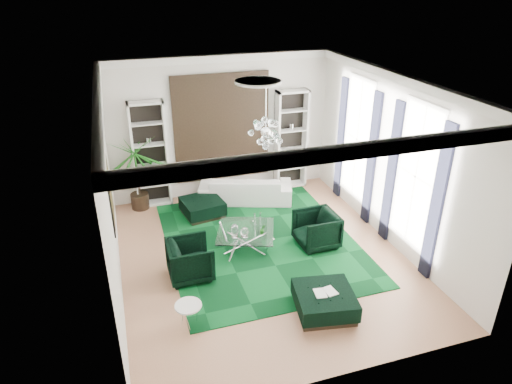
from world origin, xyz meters
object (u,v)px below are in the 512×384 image
object	(u,v)px
armchair_right	(316,229)
coffee_table	(246,239)
sofa	(246,188)
armchair_left	(190,260)
palm	(136,164)
ottoman_front	(324,302)
ottoman_side	(202,208)
side_table	(189,316)

from	to	relation	value
armchair_right	coffee_table	distance (m)	1.61
armchair_right	sofa	bearing A→B (deg)	-163.32
armchair_left	armchair_right	distance (m)	2.95
coffee_table	palm	distance (m)	3.57
ottoman_front	armchair_left	bearing A→B (deg)	139.82
armchair_left	ottoman_front	world-z (taller)	armchair_left
armchair_left	armchair_right	world-z (taller)	armchair_right
sofa	ottoman_front	world-z (taller)	sofa
armchair_right	ottoman_front	size ratio (longest dim) A/B	0.86
sofa	ottoman_side	world-z (taller)	sofa
armchair_right	palm	bearing A→B (deg)	-131.59
armchair_left	armchair_right	bearing A→B (deg)	-84.02
ottoman_side	side_table	xyz separation A→B (m)	(-1.05, -3.96, 0.01)
armchair_right	ottoman_front	bearing A→B (deg)	-22.03
ottoman_side	ottoman_front	xyz separation A→B (m)	(1.38, -4.31, -0.01)
ottoman_side	ottoman_front	bearing A→B (deg)	-72.25
armchair_right	ottoman_front	distance (m)	2.28
side_table	sofa	bearing A→B (deg)	62.12
coffee_table	ottoman_front	xyz separation A→B (m)	(0.75, -2.53, -0.00)
sofa	side_table	world-z (taller)	sofa
ottoman_front	side_table	distance (m)	2.46
sofa	armchair_right	size ratio (longest dim) A/B	2.75
coffee_table	side_table	bearing A→B (deg)	-127.70
coffee_table	side_table	size ratio (longest dim) A/B	2.63
armchair_right	palm	world-z (taller)	palm
sofa	side_table	xyz separation A→B (m)	(-2.35, -4.44, -0.13)
armchair_left	side_table	distance (m)	1.49
ottoman_front	palm	xyz separation A→B (m)	(-2.87, 5.21, 1.05)
sofa	armchair_right	bearing A→B (deg)	127.05
coffee_table	sofa	bearing A→B (deg)	73.57
ottoman_side	palm	distance (m)	2.02
sofa	ottoman_front	bearing A→B (deg)	109.86
armchair_left	palm	world-z (taller)	palm
ottoman_side	side_table	size ratio (longest dim) A/B	2.04
armchair_right	side_table	size ratio (longest dim) A/B	1.90
sofa	palm	bearing A→B (deg)	10.46
sofa	coffee_table	bearing A→B (deg)	92.43
armchair_right	ottoman_side	distance (m)	3.09
sofa	coffee_table	distance (m)	2.36
armchair_right	ottoman_side	world-z (taller)	armchair_right
ottoman_side	palm	world-z (taller)	palm
sofa	ottoman_front	xyz separation A→B (m)	(0.08, -4.79, -0.15)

